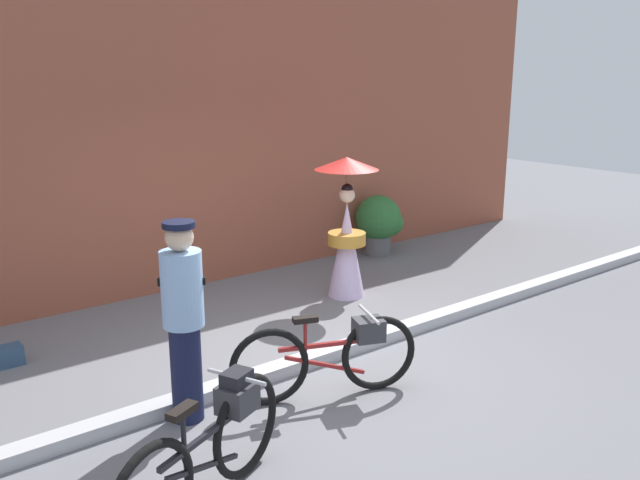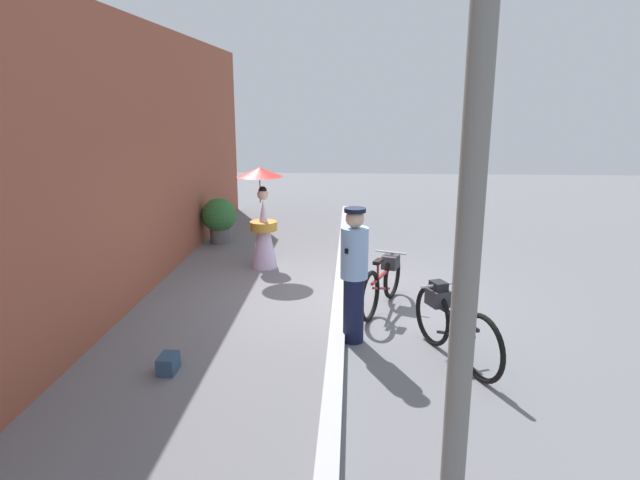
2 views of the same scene
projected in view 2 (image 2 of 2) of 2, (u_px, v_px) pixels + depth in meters
ground_plane at (340, 298)px, 8.54m from camera, size 30.00×30.00×0.00m
building_wall at (124, 161)px, 8.22m from camera, size 14.00×0.40×4.16m
sidewalk_curb at (340, 294)px, 8.53m from camera, size 14.00×0.20×0.12m
bicycle_near_officer at (383, 281)px, 8.06m from camera, size 1.64×0.72×0.79m
bicycle_far_side at (452, 323)px, 6.44m from camera, size 1.63×0.77×0.85m
person_officer at (354, 272)px, 6.79m from camera, size 0.34×0.34×1.72m
person_with_parasol at (263, 217)px, 9.91m from camera, size 0.82×0.82×1.82m
potted_plant_by_door at (220, 218)px, 11.74m from camera, size 0.74×0.73×0.96m
backpack_on_pavement at (169, 363)px, 6.19m from camera, size 0.30×0.19×0.20m
utility_pole at (472, 190)px, 3.59m from camera, size 0.18×0.18×4.80m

